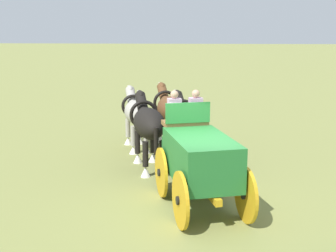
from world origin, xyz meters
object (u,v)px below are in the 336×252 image
Objects in this scene: draft_horse_rear_off at (188,123)px; draft_horse_lead_near at (136,113)px; show_wagon at (199,158)px; draft_horse_rear_near at (148,124)px; draft_horse_lead_off at (170,110)px.

draft_horse_lead_near is at bearing 43.09° from draft_horse_rear_off.
show_wagon is 1.79× the size of draft_horse_rear_near.
draft_horse_lead_off is at bearing 10.65° from show_wagon.
draft_horse_rear_off is at bearing 6.16° from show_wagon.
show_wagon is 6.14m from draft_horse_lead_near.
show_wagon reaches higher than draft_horse_rear_off.
draft_horse_rear_near is (3.15, 1.63, 0.18)m from show_wagon.
draft_horse_rear_near is 2.91m from draft_horse_lead_off.
draft_horse_lead_off is (2.87, -0.50, -0.05)m from draft_horse_rear_near.
draft_horse_rear_off is 2.93m from draft_horse_lead_near.
show_wagon is 3.54m from draft_horse_rear_off.
show_wagon is 1.92× the size of draft_horse_rear_off.
draft_horse_rear_near is at bearing 27.31° from show_wagon.
draft_horse_lead_near is (2.51, 0.75, -0.12)m from draft_horse_rear_near.
draft_horse_lead_near is 1.30m from draft_horse_lead_off.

